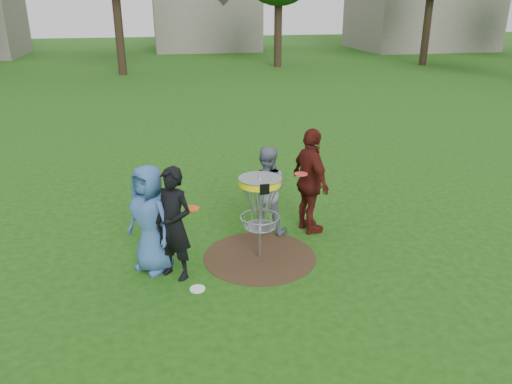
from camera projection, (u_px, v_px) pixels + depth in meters
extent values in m
plane|color=#19470F|center=(260.00, 257.00, 7.98)|extent=(100.00, 100.00, 0.00)
cylinder|color=#47331E|center=(260.00, 257.00, 7.98)|extent=(1.80, 1.80, 0.01)
imported|color=#365D96|center=(150.00, 219.00, 7.33)|extent=(0.93, 0.96, 1.66)
imported|color=black|center=(174.00, 224.00, 7.13)|extent=(0.73, 0.71, 1.69)
imported|color=slate|center=(266.00, 190.00, 8.57)|extent=(0.92, 0.83, 1.56)
imported|color=#4F1712|center=(311.00, 182.00, 8.55)|extent=(0.66, 1.16, 1.86)
cylinder|color=white|center=(197.00, 289.00, 7.08)|extent=(0.22, 0.22, 0.02)
cylinder|color=#9EA0A5|center=(260.00, 217.00, 7.73)|extent=(0.05, 0.05, 1.38)
cylinder|color=yellow|center=(260.00, 182.00, 7.52)|extent=(0.64, 0.64, 0.10)
cylinder|color=#9EA0A5|center=(260.00, 178.00, 7.50)|extent=(0.66, 0.66, 0.01)
cube|color=black|center=(265.00, 189.00, 7.22)|extent=(0.14, 0.02, 0.16)
torus|color=#9EA0A5|center=(260.00, 217.00, 7.73)|extent=(0.62, 0.62, 0.02)
torus|color=#9EA0A5|center=(260.00, 226.00, 7.78)|extent=(0.50, 0.50, 0.02)
cylinder|color=#9EA0A5|center=(260.00, 227.00, 7.79)|extent=(0.44, 0.44, 0.01)
cylinder|color=#87FD1C|center=(169.00, 206.00, 7.32)|extent=(0.22, 0.22, 0.02)
cylinder|color=#F24E14|center=(192.00, 208.00, 7.18)|extent=(0.22, 0.22, 0.02)
cylinder|color=#EF3ECD|center=(264.00, 186.00, 8.25)|extent=(0.22, 0.22, 0.02)
cylinder|color=#FF4543|center=(301.00, 174.00, 8.28)|extent=(0.22, 0.22, 0.02)
cylinder|color=#38281C|center=(119.00, 30.00, 26.20)|extent=(0.46, 0.46, 4.62)
cylinder|color=#38281C|center=(278.00, 34.00, 29.41)|extent=(0.46, 0.46, 3.78)
cylinder|color=#38281C|center=(426.00, 29.00, 30.12)|extent=(0.46, 0.46, 4.20)
cube|color=gray|center=(205.00, 17.00, 39.58)|extent=(8.00, 7.00, 5.00)
cube|color=gray|center=(421.00, 10.00, 39.86)|extent=(10.00, 8.00, 6.00)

